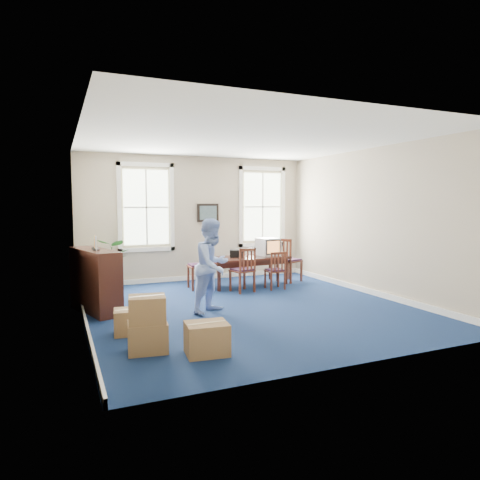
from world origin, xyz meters
name	(u,v)px	position (x,y,z in m)	size (l,w,h in m)	color
floor	(247,307)	(0.00, 0.00, 0.00)	(6.50, 6.50, 0.00)	navy
ceiling	(248,139)	(0.00, 0.00, 3.20)	(6.50, 6.50, 0.00)	white
wall_back	(196,219)	(0.00, 3.25, 1.60)	(6.50, 6.50, 0.00)	#B6A68C
wall_front	(357,237)	(0.00, -3.25, 1.60)	(6.50, 6.50, 0.00)	#B6A68C
wall_left	(80,228)	(-3.00, 0.00, 1.60)	(6.50, 6.50, 0.00)	#B6A68C
wall_right	(373,222)	(3.00, 0.00, 1.60)	(6.50, 6.50, 0.00)	#B6A68C
baseboard_back	(197,277)	(0.00, 3.22, 0.06)	(6.00, 0.04, 0.12)	white
baseboard_left	(85,320)	(-2.97, 0.00, 0.06)	(0.04, 6.50, 0.12)	white
baseboard_right	(370,291)	(2.97, 0.00, 0.06)	(0.04, 6.50, 0.12)	white
window_left	(146,207)	(-1.30, 3.23, 1.90)	(1.40, 0.12, 2.20)	white
window_right	(262,207)	(1.90, 3.23, 1.90)	(1.40, 0.12, 2.20)	white
wall_picture	(208,213)	(0.30, 3.20, 1.75)	(0.58, 0.06, 0.48)	black
conference_table	(247,271)	(0.89, 2.03, 0.35)	(2.04, 0.93, 0.70)	#3D1B14
crt_tv	(268,247)	(1.49, 2.08, 0.91)	(0.48, 0.52, 0.44)	#B7B7BC
game_console	(278,254)	(1.77, 2.03, 0.72)	(0.18, 0.23, 0.06)	white
equipment_bag	(237,253)	(0.66, 2.08, 0.78)	(0.35, 0.23, 0.17)	black
chair_near_left	(242,270)	(0.47, 1.34, 0.50)	(0.45, 0.45, 1.01)	maroon
chair_near_right	(275,270)	(1.30, 1.34, 0.44)	(0.40, 0.40, 0.89)	maroon
chair_end_left	(199,265)	(-0.32, 2.03, 0.56)	(0.51, 0.51, 1.13)	maroon
chair_end_right	(290,260)	(2.09, 2.03, 0.56)	(0.50, 0.50, 1.11)	maroon
man	(213,266)	(-0.74, -0.10, 0.86)	(0.84, 0.65, 1.73)	#92B0F1
credenza	(95,279)	(-2.73, 0.84, 0.60)	(0.44, 1.54, 1.21)	#3D1B14
brochure_rack	(95,239)	(-2.71, 0.84, 1.34)	(0.11, 0.61, 0.27)	#99999E
potted_plant	(107,265)	(-2.33, 2.60, 0.61)	(1.09, 0.95, 1.21)	#2B5724
cardboard_boxes	(161,319)	(-2.07, -1.65, 0.40)	(1.41, 1.41, 0.81)	#9D7549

